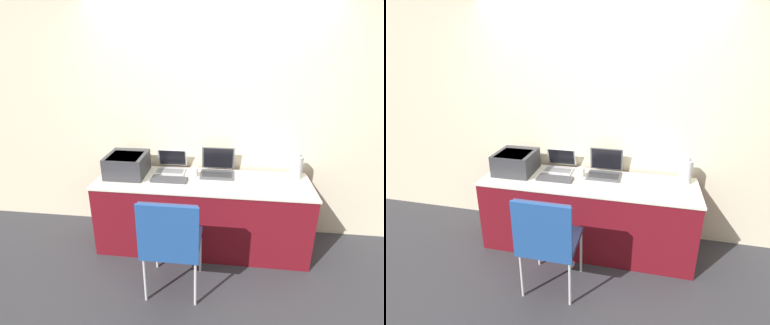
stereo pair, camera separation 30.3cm
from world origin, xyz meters
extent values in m
plane|color=#333338|center=(0.00, 0.00, 0.00)|extent=(14.00, 14.00, 0.00)
cube|color=beige|center=(0.00, 0.74, 1.30)|extent=(8.00, 0.05, 2.60)
cube|color=maroon|center=(0.00, 0.32, 0.38)|extent=(2.16, 0.64, 0.75)
cube|color=silver|center=(0.00, 0.32, 0.76)|extent=(2.18, 0.66, 0.02)
cube|color=#333338|center=(-0.81, 0.38, 0.89)|extent=(0.40, 0.42, 0.22)
cube|color=#51565B|center=(-0.81, 0.34, 0.98)|extent=(0.32, 0.32, 0.04)
cube|color=#B7B7BC|center=(-0.37, 0.49, 0.78)|extent=(0.32, 0.21, 0.02)
cube|color=slate|center=(-0.37, 0.48, 0.79)|extent=(0.28, 0.12, 0.00)
cube|color=#B7B7BC|center=(-0.37, 0.64, 0.89)|extent=(0.32, 0.08, 0.20)
cube|color=black|center=(-0.37, 0.63, 0.89)|extent=(0.29, 0.07, 0.18)
cube|color=#4C4C51|center=(0.14, 0.46, 0.78)|extent=(0.35, 0.25, 0.02)
cube|color=#2D2D30|center=(0.14, 0.45, 0.79)|extent=(0.31, 0.14, 0.00)
cube|color=#4C4C51|center=(0.14, 0.61, 0.92)|extent=(0.35, 0.05, 0.25)
cube|color=black|center=(0.14, 0.61, 0.92)|extent=(0.32, 0.04, 0.23)
cube|color=#3D3D42|center=(-0.34, 0.28, 0.78)|extent=(0.37, 0.15, 0.02)
cylinder|color=white|center=(-0.09, 0.42, 0.82)|extent=(0.07, 0.07, 0.09)
cylinder|color=white|center=(-0.09, 0.42, 0.87)|extent=(0.08, 0.08, 0.01)
cylinder|color=silver|center=(0.95, 0.50, 0.89)|extent=(0.13, 0.13, 0.24)
sphere|color=silver|center=(0.95, 0.50, 1.03)|extent=(0.07, 0.07, 0.07)
cube|color=navy|center=(-0.19, -0.32, 0.47)|extent=(0.46, 0.45, 0.04)
cube|color=navy|center=(-0.19, -0.53, 0.72)|extent=(0.46, 0.03, 0.46)
cylinder|color=silver|center=(-0.40, -0.11, 0.23)|extent=(0.02, 0.02, 0.45)
cylinder|color=silver|center=(0.03, -0.11, 0.23)|extent=(0.02, 0.02, 0.45)
cylinder|color=silver|center=(-0.40, -0.53, 0.23)|extent=(0.02, 0.02, 0.45)
cylinder|color=silver|center=(0.03, -0.53, 0.23)|extent=(0.02, 0.02, 0.45)
cube|color=#1E478C|center=(-0.19, -0.56, 0.70)|extent=(0.49, 0.02, 0.51)
camera|label=1|loc=(0.24, -2.46, 2.05)|focal=28.00mm
camera|label=2|loc=(0.54, -2.40, 2.05)|focal=28.00mm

